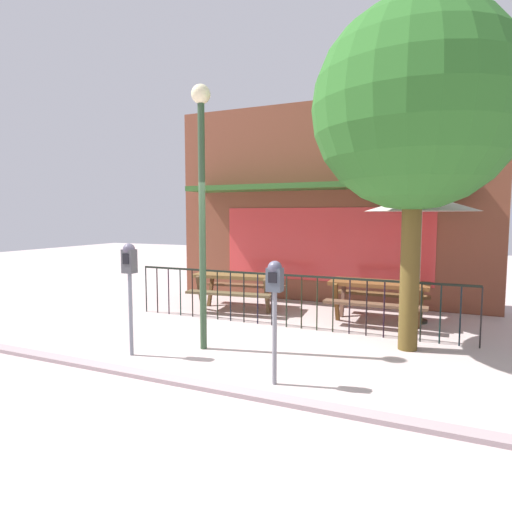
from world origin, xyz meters
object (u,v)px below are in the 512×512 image
(patio_umbrella, at_px, (421,203))
(street_lamp, at_px, (202,179))
(picnic_table_left, at_px, (237,281))
(picnic_table_right, at_px, (379,290))
(parking_meter_near, at_px, (129,269))
(parking_meter_far, at_px, (275,289))
(street_tree, at_px, (415,108))

(patio_umbrella, distance_m, street_lamp, 4.20)
(picnic_table_left, xyz_separation_m, picnic_table_right, (2.93, 0.09, 0.00))
(patio_umbrella, bearing_deg, parking_meter_near, -134.52)
(picnic_table_left, bearing_deg, street_lamp, -74.46)
(picnic_table_right, relative_size, parking_meter_far, 1.21)
(picnic_table_right, distance_m, parking_meter_far, 3.72)
(picnic_table_left, bearing_deg, picnic_table_right, 1.70)
(street_tree, xyz_separation_m, street_lamp, (-2.84, -1.21, -1.00))
(picnic_table_left, height_order, patio_umbrella, patio_umbrella)
(picnic_table_right, distance_m, street_lamp, 4.02)
(parking_meter_far, bearing_deg, street_lamp, 150.09)
(parking_meter_near, relative_size, street_tree, 0.32)
(picnic_table_right, xyz_separation_m, street_lamp, (-2.19, -2.75, 1.94))
(picnic_table_left, relative_size, patio_umbrella, 0.80)
(picnic_table_left, height_order, street_lamp, street_lamp)
(street_tree, bearing_deg, patio_umbrella, 88.86)
(picnic_table_right, distance_m, street_tree, 3.38)
(picnic_table_right, height_order, patio_umbrella, patio_umbrella)
(parking_meter_near, relative_size, street_lamp, 0.42)
(picnic_table_left, height_order, parking_meter_far, parking_meter_far)
(picnic_table_right, relative_size, street_tree, 0.36)
(street_tree, bearing_deg, street_lamp, -156.85)
(patio_umbrella, height_order, street_lamp, street_lamp)
(street_tree, bearing_deg, picnic_table_left, 157.92)
(parking_meter_near, bearing_deg, street_lamp, 40.80)
(patio_umbrella, relative_size, street_lamp, 0.62)
(street_lamp, bearing_deg, picnic_table_left, 105.54)
(parking_meter_far, bearing_deg, street_tree, 56.91)
(picnic_table_left, xyz_separation_m, street_lamp, (0.74, -2.67, 1.94))
(picnic_table_right, relative_size, patio_umbrella, 0.75)
(parking_meter_near, xyz_separation_m, street_tree, (3.64, 1.90, 2.30))
(parking_meter_near, distance_m, street_lamp, 1.67)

